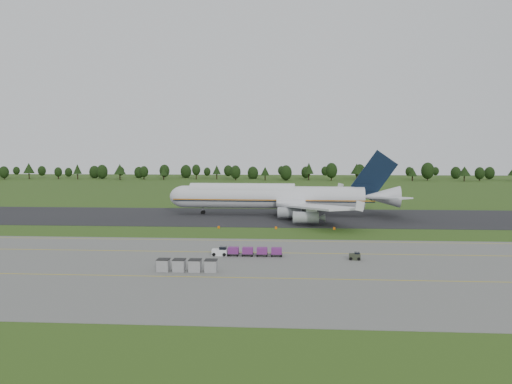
# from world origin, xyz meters

# --- Properties ---
(ground) EXTENTS (600.00, 600.00, 0.00)m
(ground) POSITION_xyz_m (0.00, 0.00, 0.00)
(ground) COLOR #2C4A16
(ground) RESTS_ON ground
(apron) EXTENTS (300.00, 52.00, 0.06)m
(apron) POSITION_xyz_m (0.00, -34.00, 0.03)
(apron) COLOR #63635F
(apron) RESTS_ON ground
(taxiway) EXTENTS (300.00, 40.00, 0.08)m
(taxiway) POSITION_xyz_m (0.00, 28.00, 0.04)
(taxiway) COLOR black
(taxiway) RESTS_ON ground
(apron_markings) EXTENTS (300.00, 30.20, 0.01)m
(apron_markings) POSITION_xyz_m (0.00, -26.98, 0.06)
(apron_markings) COLOR gold
(apron_markings) RESTS_ON apron
(tree_line) EXTENTS (526.85, 21.84, 11.48)m
(tree_line) POSITION_xyz_m (-22.67, 219.96, 6.28)
(tree_line) COLOR black
(tree_line) RESTS_ON ground
(aircraft) EXTENTS (66.00, 64.56, 18.60)m
(aircraft) POSITION_xyz_m (6.97, 32.29, 5.31)
(aircraft) COLOR silver
(aircraft) RESTS_ON ground
(baggage_train) EXTENTS (12.11, 1.55, 1.49)m
(baggage_train) POSITION_xyz_m (3.13, -25.00, 0.85)
(baggage_train) COLOR white
(baggage_train) RESTS_ON apron
(utility_cart) EXTENTS (1.91, 1.29, 1.01)m
(utility_cart) POSITION_xyz_m (21.38, -26.84, 0.55)
(utility_cart) COLOR #2D3323
(utility_cart) RESTS_ON apron
(uld_row) EXTENTS (9.04, 1.84, 1.82)m
(uld_row) POSITION_xyz_m (-4.66, -36.76, 0.97)
(uld_row) COLOR gray
(uld_row) RESTS_ON apron
(edge_markers) EXTENTS (27.45, 0.30, 0.60)m
(edge_markers) POSITION_xyz_m (7.41, 6.01, 0.27)
(edge_markers) COLOR orange
(edge_markers) RESTS_ON ground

